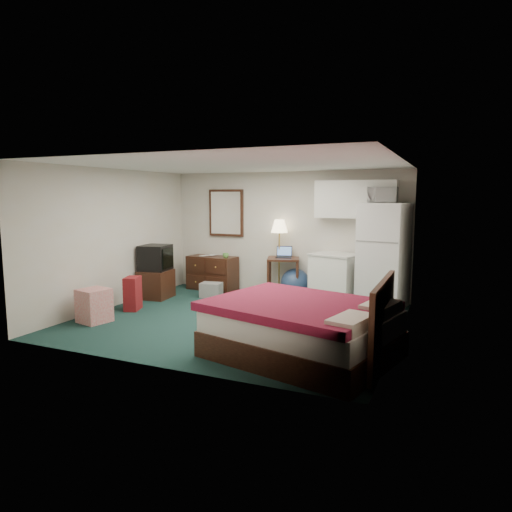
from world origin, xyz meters
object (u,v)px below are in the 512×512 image
at_px(floor_lamp, 279,258).
at_px(tv_stand, 156,284).
at_px(bed, 302,330).
at_px(suitcase, 133,293).
at_px(kitchen_counter, 335,279).
at_px(fridge, 384,255).
at_px(dresser, 212,273).
at_px(desk, 283,277).

xyz_separation_m(floor_lamp, tv_stand, (-2.14, -1.24, -0.49)).
relative_size(floor_lamp, bed, 0.72).
bearing_deg(suitcase, bed, -36.24).
relative_size(kitchen_counter, suitcase, 1.51).
relative_size(floor_lamp, fridge, 0.82).
bearing_deg(kitchen_counter, floor_lamp, -171.45).
xyz_separation_m(floor_lamp, bed, (1.54, -3.26, -0.43)).
xyz_separation_m(fridge, bed, (-0.54, -3.09, -0.60)).
bearing_deg(tv_stand, bed, -35.07).
relative_size(kitchen_counter, tv_stand, 1.48).
xyz_separation_m(dresser, kitchen_counter, (2.70, -0.07, 0.09)).
bearing_deg(suitcase, kitchen_counter, 14.03).
bearing_deg(dresser, kitchen_counter, 4.07).
bearing_deg(bed, fridge, 93.86).
bearing_deg(kitchen_counter, desk, -165.82).
distance_m(floor_lamp, tv_stand, 2.52).
xyz_separation_m(floor_lamp, fridge, (2.08, -0.17, 0.17)).
xyz_separation_m(dresser, suitcase, (-0.43, -2.13, -0.07)).
distance_m(kitchen_counter, suitcase, 3.75).
height_order(fridge, bed, fridge).
relative_size(fridge, bed, 0.88).
bearing_deg(floor_lamp, bed, -64.67).
relative_size(desk, tv_stand, 1.31).
relative_size(dresser, floor_lamp, 0.69).
height_order(floor_lamp, suitcase, floor_lamp).
bearing_deg(floor_lamp, dresser, -177.35).
bearing_deg(floor_lamp, suitcase, -131.41).
bearing_deg(floor_lamp, fridge, -4.66).
distance_m(dresser, fridge, 3.64).
bearing_deg(dresser, suitcase, -95.80).
xyz_separation_m(desk, tv_stand, (-2.28, -1.12, -0.12)).
bearing_deg(kitchen_counter, tv_stand, -146.50).
bearing_deg(floor_lamp, kitchen_counter, -6.73).
distance_m(fridge, suitcase, 4.55).
height_order(dresser, fridge, fridge).
distance_m(dresser, kitchen_counter, 2.70).
relative_size(kitchen_counter, fridge, 0.47).
xyz_separation_m(bed, suitcase, (-3.48, 1.06, -0.05)).
bearing_deg(desk, bed, -84.41).
bearing_deg(kitchen_counter, dresser, -166.21).
relative_size(dresser, desk, 1.35).
height_order(desk, kitchen_counter, kitchen_counter).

